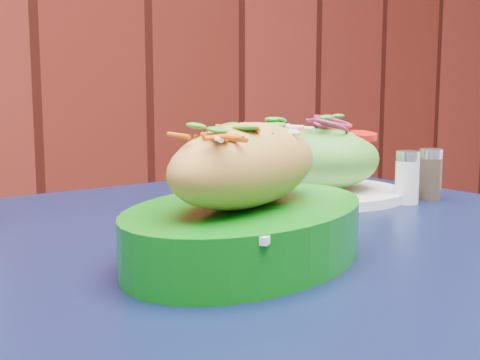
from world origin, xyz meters
TOP-DOWN VIEW (x-y plane):
  - cafe_table at (-0.34, 1.41)m, footprint 0.80×0.80m
  - banh_mi_basket at (-0.39, 1.38)m, footprint 0.32×0.27m
  - salad_plate at (-0.13, 1.56)m, footprint 0.21×0.21m
  - salt_shaker at (-0.07, 1.47)m, footprint 0.03×0.03m
  - pepper_shaker at (-0.03, 1.47)m, footprint 0.03×0.03m

SIDE VIEW (x-z plane):
  - cafe_table at x=-0.34m, z-range 0.29..1.04m
  - salt_shaker at x=-0.07m, z-range 0.75..0.82m
  - pepper_shaker at x=-0.03m, z-range 0.75..0.82m
  - salad_plate at x=-0.13m, z-range 0.74..0.85m
  - banh_mi_basket at x=-0.39m, z-range 0.73..0.86m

